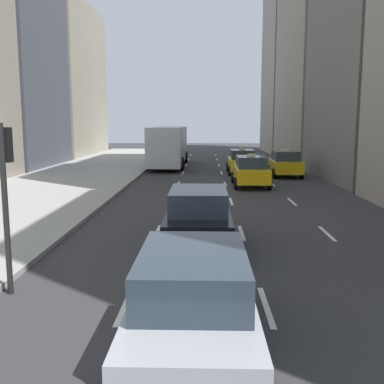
{
  "coord_description": "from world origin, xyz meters",
  "views": [
    {
      "loc": [
        1.37,
        -0.47,
        3.6
      ],
      "look_at": [
        0.98,
        13.18,
        1.49
      ],
      "focal_mm": 42.0,
      "sensor_mm": 36.0,
      "label": 1
    }
  ],
  "objects_px": {
    "sedan_silver_behind": "(199,218)",
    "traffic_light_pole": "(6,181)",
    "taxi_second": "(285,163)",
    "city_bus": "(169,145)",
    "taxi_third": "(242,161)",
    "taxi_lead": "(251,171)",
    "sedan_black_near": "(193,300)"
  },
  "relations": [
    {
      "from": "sedan_silver_behind",
      "to": "traffic_light_pole",
      "type": "relative_size",
      "value": 1.26
    },
    {
      "from": "taxi_second",
      "to": "sedan_silver_behind",
      "type": "distance_m",
      "value": 18.65
    },
    {
      "from": "taxi_second",
      "to": "sedan_silver_behind",
      "type": "relative_size",
      "value": 0.97
    },
    {
      "from": "traffic_light_pole",
      "to": "city_bus",
      "type": "bearing_deg",
      "value": 87.69
    },
    {
      "from": "traffic_light_pole",
      "to": "taxi_third",
      "type": "bearing_deg",
      "value": 73.5
    },
    {
      "from": "taxi_third",
      "to": "city_bus",
      "type": "height_order",
      "value": "city_bus"
    },
    {
      "from": "taxi_lead",
      "to": "sedan_silver_behind",
      "type": "bearing_deg",
      "value": -102.27
    },
    {
      "from": "taxi_lead",
      "to": "city_bus",
      "type": "relative_size",
      "value": 0.38
    },
    {
      "from": "taxi_lead",
      "to": "taxi_second",
      "type": "height_order",
      "value": "same"
    },
    {
      "from": "taxi_lead",
      "to": "sedan_black_near",
      "type": "xyz_separation_m",
      "value": [
        -2.8,
        -18.93,
        -0.01
      ]
    },
    {
      "from": "sedan_silver_behind",
      "to": "traffic_light_pole",
      "type": "height_order",
      "value": "traffic_light_pole"
    },
    {
      "from": "taxi_lead",
      "to": "traffic_light_pole",
      "type": "xyz_separation_m",
      "value": [
        -6.75,
        -16.49,
        1.53
      ]
    },
    {
      "from": "taxi_third",
      "to": "sedan_black_near",
      "type": "bearing_deg",
      "value": -96.33
    },
    {
      "from": "taxi_third",
      "to": "traffic_light_pole",
      "type": "height_order",
      "value": "traffic_light_pole"
    },
    {
      "from": "sedan_black_near",
      "to": "traffic_light_pole",
      "type": "xyz_separation_m",
      "value": [
        -3.95,
        2.44,
        1.54
      ]
    },
    {
      "from": "city_bus",
      "to": "taxi_lead",
      "type": "bearing_deg",
      "value": -64.51
    },
    {
      "from": "sedan_black_near",
      "to": "city_bus",
      "type": "relative_size",
      "value": 0.41
    },
    {
      "from": "taxi_lead",
      "to": "taxi_third",
      "type": "bearing_deg",
      "value": 90.0
    },
    {
      "from": "sedan_silver_behind",
      "to": "city_bus",
      "type": "xyz_separation_m",
      "value": [
        -2.81,
        24.65,
        0.9
      ]
    },
    {
      "from": "taxi_second",
      "to": "taxi_third",
      "type": "bearing_deg",
      "value": 153.76
    },
    {
      "from": "sedan_black_near",
      "to": "taxi_second",
      "type": "bearing_deg",
      "value": 76.78
    },
    {
      "from": "taxi_second",
      "to": "taxi_third",
      "type": "height_order",
      "value": "same"
    },
    {
      "from": "city_bus",
      "to": "traffic_light_pole",
      "type": "relative_size",
      "value": 3.23
    },
    {
      "from": "taxi_third",
      "to": "taxi_lead",
      "type": "bearing_deg",
      "value": -90.0
    },
    {
      "from": "taxi_third",
      "to": "sedan_silver_behind",
      "type": "xyz_separation_m",
      "value": [
        -2.8,
        -19.17,
        0.01
      ]
    },
    {
      "from": "taxi_lead",
      "to": "taxi_second",
      "type": "relative_size",
      "value": 1.0
    },
    {
      "from": "taxi_second",
      "to": "sedan_black_near",
      "type": "height_order",
      "value": "taxi_second"
    },
    {
      "from": "taxi_lead",
      "to": "taxi_third",
      "type": "relative_size",
      "value": 1.0
    },
    {
      "from": "taxi_third",
      "to": "city_bus",
      "type": "distance_m",
      "value": 7.89
    },
    {
      "from": "sedan_black_near",
      "to": "traffic_light_pole",
      "type": "distance_m",
      "value": 4.89
    },
    {
      "from": "traffic_light_pole",
      "to": "sedan_silver_behind",
      "type": "bearing_deg",
      "value": 42.47
    },
    {
      "from": "taxi_lead",
      "to": "sedan_silver_behind",
      "type": "xyz_separation_m",
      "value": [
        -2.8,
        -12.87,
        0.01
      ]
    }
  ]
}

